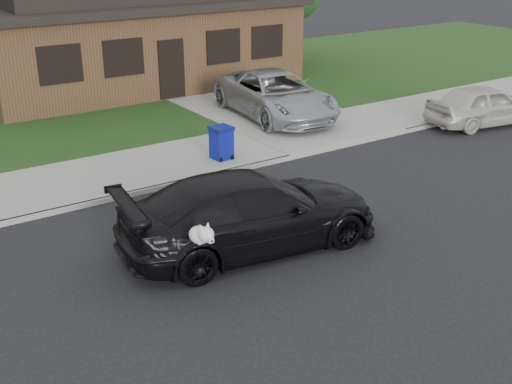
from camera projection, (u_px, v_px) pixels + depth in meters
ground at (245, 241)px, 13.05m from camera, size 120.00×120.00×0.00m
sidewalk at (141, 168)px, 16.87m from camera, size 60.00×3.00×0.12m
curb at (167, 186)px, 15.72m from camera, size 60.00×0.12×0.12m
lawn at (48, 105)px, 23.01m from camera, size 60.00×13.00×0.13m
driveway at (233, 99)px, 23.81m from camera, size 4.50×13.00×0.14m
sedan at (250, 212)px, 12.53m from camera, size 5.47×2.81×1.52m
minivan at (275, 95)px, 21.01m from camera, size 2.99×5.47×1.45m
white_compact at (484, 105)px, 20.59m from camera, size 4.12×2.27×1.33m
recycling_bin at (221, 142)px, 17.26m from camera, size 0.57×0.60×0.90m
house at (125, 30)px, 25.83m from camera, size 12.60×8.60×4.65m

